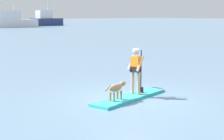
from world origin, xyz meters
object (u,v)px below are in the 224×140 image
at_px(dog, 117,88).
at_px(moored_boat_far_starboard, 11,21).
at_px(paddleboard, 133,96).
at_px(moored_boat_center, 46,20).
at_px(person_paddler, 136,68).

bearing_deg(dog, moored_boat_far_starboard, 70.37).
bearing_deg(paddleboard, dog, -165.47).
bearing_deg(dog, moored_boat_center, 64.08).
bearing_deg(paddleboard, moored_boat_far_starboard, 71.01).
height_order(person_paddler, moored_boat_center, moored_boat_center).
height_order(dog, moored_boat_center, moored_boat_center).
bearing_deg(moored_boat_far_starboard, person_paddler, -108.88).
bearing_deg(paddleboard, person_paddler, 14.53).
bearing_deg(moored_boat_center, dog, -115.92).
height_order(person_paddler, dog, person_paddler).
xyz_separation_m(paddleboard, dog, (-0.95, -0.25, 0.46)).
xyz_separation_m(paddleboard, moored_boat_center, (35.60, 74.95, 1.43)).
relative_size(paddleboard, dog, 3.49).
relative_size(moored_boat_far_starboard, moored_boat_center, 1.15).
bearing_deg(person_paddler, moored_boat_far_starboard, 71.12).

